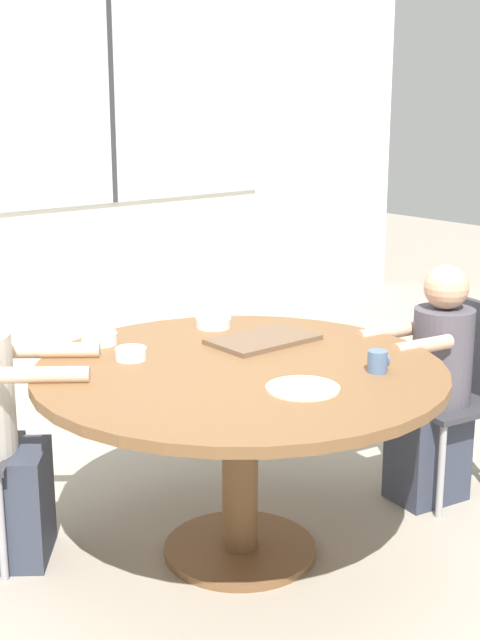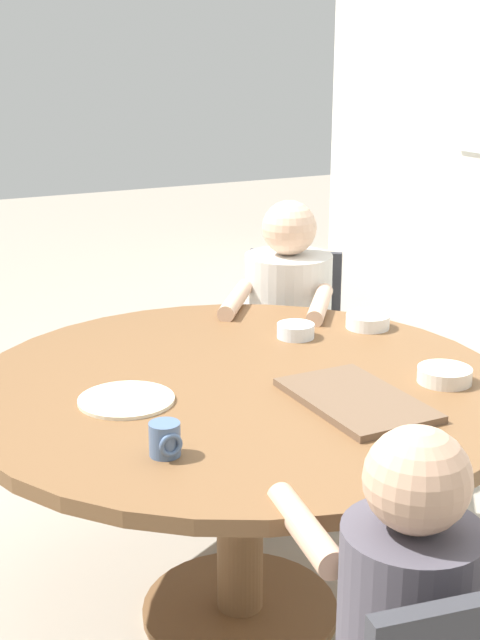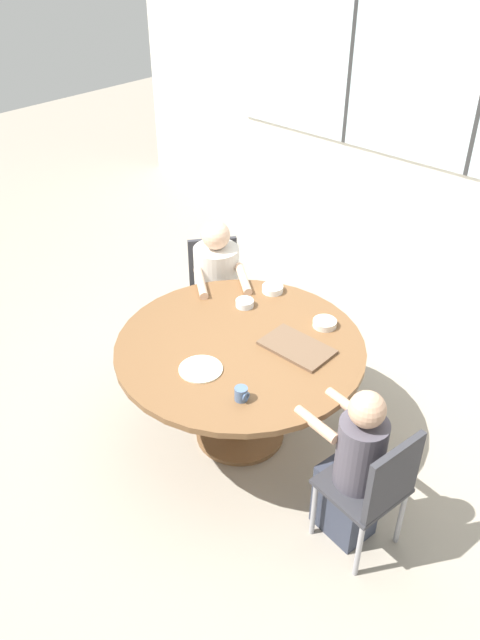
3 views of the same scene
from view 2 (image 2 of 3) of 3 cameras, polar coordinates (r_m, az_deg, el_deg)
ground_plane at (r=2.90m, az=-0.00°, el=-18.24°), size 16.00×16.00×0.00m
dining_table at (r=2.58m, az=-0.00°, el=-6.61°), size 1.55×1.55×0.77m
chair_for_woman_green_shirt at (r=3.68m, az=3.32°, el=-1.19°), size 0.56×0.56×0.87m
person_woman_green_shirt at (r=3.53m, az=2.95°, el=-2.41°), size 0.69×0.64×1.11m
food_tray_dark at (r=2.39m, az=7.43°, el=-5.09°), size 0.43×0.26×0.02m
coffee_mug at (r=2.08m, az=-4.81°, el=-7.63°), size 0.08×0.07×0.08m
bowl_white_shallow at (r=2.57m, az=12.96°, el=-3.45°), size 0.15×0.15×0.04m
bowl_cereal at (r=2.89m, az=3.58°, el=-0.68°), size 0.12×0.12×0.05m
bowl_fruit at (r=3.01m, az=8.17°, el=-0.08°), size 0.15×0.15×0.05m
plate_tortillas at (r=2.40m, az=-7.28°, el=-5.10°), size 0.26×0.26×0.01m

